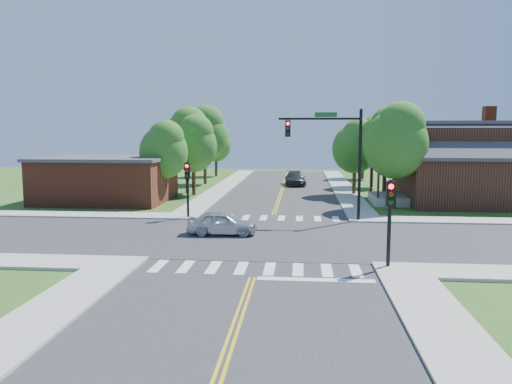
# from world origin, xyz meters

# --- Properties ---
(ground) EXTENTS (100.00, 100.00, 0.00)m
(ground) POSITION_xyz_m (0.00, 0.00, 0.00)
(ground) COLOR #274D18
(ground) RESTS_ON ground
(road_ns) EXTENTS (10.00, 90.00, 0.04)m
(road_ns) POSITION_xyz_m (0.00, 0.00, 0.02)
(road_ns) COLOR #2D2D30
(road_ns) RESTS_ON ground
(road_ew) EXTENTS (90.00, 10.00, 0.04)m
(road_ew) POSITION_xyz_m (0.00, 0.00, 0.03)
(road_ew) COLOR #2D2D30
(road_ew) RESTS_ON ground
(intersection_patch) EXTENTS (10.20, 10.20, 0.06)m
(intersection_patch) POSITION_xyz_m (0.00, 0.00, 0.00)
(intersection_patch) COLOR #2D2D30
(intersection_patch) RESTS_ON ground
(sidewalk_ne) EXTENTS (40.00, 40.00, 0.14)m
(sidewalk_ne) POSITION_xyz_m (15.82, 15.82, 0.07)
(sidewalk_ne) COLOR #9E9B93
(sidewalk_ne) RESTS_ON ground
(sidewalk_nw) EXTENTS (40.00, 40.00, 0.14)m
(sidewalk_nw) POSITION_xyz_m (-15.82, 15.82, 0.07)
(sidewalk_nw) COLOR #9E9B93
(sidewalk_nw) RESTS_ON ground
(crosswalk_north) EXTENTS (8.85, 2.00, 0.01)m
(crosswalk_north) POSITION_xyz_m (0.00, 6.20, 0.05)
(crosswalk_north) COLOR white
(crosswalk_north) RESTS_ON ground
(crosswalk_south) EXTENTS (8.85, 2.00, 0.01)m
(crosswalk_south) POSITION_xyz_m (0.00, -6.20, 0.05)
(crosswalk_south) COLOR white
(crosswalk_south) RESTS_ON ground
(centerline) EXTENTS (0.30, 90.00, 0.01)m
(centerline) POSITION_xyz_m (0.00, 0.00, 0.05)
(centerline) COLOR gold
(centerline) RESTS_ON ground
(stop_bar) EXTENTS (4.60, 0.45, 0.09)m
(stop_bar) POSITION_xyz_m (2.50, -7.60, 0.00)
(stop_bar) COLOR white
(stop_bar) RESTS_ON ground
(signal_mast_ne) EXTENTS (5.30, 0.42, 7.20)m
(signal_mast_ne) POSITION_xyz_m (3.91, 5.59, 4.85)
(signal_mast_ne) COLOR black
(signal_mast_ne) RESTS_ON ground
(signal_pole_se) EXTENTS (0.34, 0.42, 3.80)m
(signal_pole_se) POSITION_xyz_m (5.60, -5.62, 2.66)
(signal_pole_se) COLOR black
(signal_pole_se) RESTS_ON ground
(signal_pole_nw) EXTENTS (0.34, 0.42, 3.80)m
(signal_pole_nw) POSITION_xyz_m (-5.60, 5.58, 2.66)
(signal_pole_nw) COLOR black
(signal_pole_nw) RESTS_ON ground
(house_ne) EXTENTS (13.05, 8.80, 7.11)m
(house_ne) POSITION_xyz_m (15.11, 14.23, 3.33)
(house_ne) COLOR black
(house_ne) RESTS_ON ground
(building_nw) EXTENTS (10.40, 8.40, 3.73)m
(building_nw) POSITION_xyz_m (-14.20, 13.20, 1.88)
(building_nw) COLOR brown
(building_nw) RESTS_ON ground
(tree_e_a) EXTENTS (4.70, 4.47, 7.99)m
(tree_e_a) POSITION_xyz_m (8.91, 11.14, 5.24)
(tree_e_a) COLOR #382314
(tree_e_a) RESTS_ON ground
(tree_e_b) EXTENTS (4.70, 4.46, 7.98)m
(tree_e_b) POSITION_xyz_m (9.28, 17.95, 5.23)
(tree_e_b) COLOR #382314
(tree_e_b) RESTS_ON ground
(tree_e_c) EXTENTS (4.39, 4.17, 7.46)m
(tree_e_c) POSITION_xyz_m (9.25, 25.83, 4.89)
(tree_e_c) COLOR #382314
(tree_e_c) RESTS_ON ground
(tree_e_d) EXTENTS (4.24, 4.03, 7.21)m
(tree_e_d) POSITION_xyz_m (9.46, 35.29, 4.72)
(tree_e_d) COLOR #382314
(tree_e_d) RESTS_ON ground
(tree_w_a) EXTENTS (3.96, 3.76, 6.73)m
(tree_w_a) POSITION_xyz_m (-9.27, 13.29, 4.40)
(tree_w_a) COLOR #382314
(tree_w_a) RESTS_ON ground
(tree_w_b) EXTENTS (4.77, 4.53, 8.10)m
(tree_w_b) POSITION_xyz_m (-8.80, 19.55, 5.31)
(tree_w_b) COLOR #382314
(tree_w_b) RESTS_ON ground
(tree_w_c) EXTENTS (5.09, 4.84, 8.66)m
(tree_w_c) POSITION_xyz_m (-8.65, 27.58, 5.67)
(tree_w_c) COLOR #382314
(tree_w_c) RESTS_ON ground
(tree_w_d) EXTENTS (3.92, 3.72, 6.66)m
(tree_w_d) POSITION_xyz_m (-9.07, 37.20, 4.36)
(tree_w_d) COLOR #382314
(tree_w_d) RESTS_ON ground
(tree_house) EXTENTS (4.10, 3.89, 6.97)m
(tree_house) POSITION_xyz_m (6.79, 19.31, 4.56)
(tree_house) COLOR #382314
(tree_house) RESTS_ON ground
(tree_bldg) EXTENTS (4.32, 4.11, 7.35)m
(tree_bldg) POSITION_xyz_m (-7.82, 17.93, 4.81)
(tree_bldg) COLOR #382314
(tree_bldg) RESTS_ON ground
(car_silver) EXTENTS (1.79, 3.97, 1.32)m
(car_silver) POSITION_xyz_m (-2.49, 0.55, 0.66)
(car_silver) COLOR silver
(car_silver) RESTS_ON ground
(car_dgrey) EXTENTS (2.88, 5.34, 1.45)m
(car_dgrey) POSITION_xyz_m (1.23, 26.79, 0.73)
(car_dgrey) COLOR #2A2C2F
(car_dgrey) RESTS_ON ground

